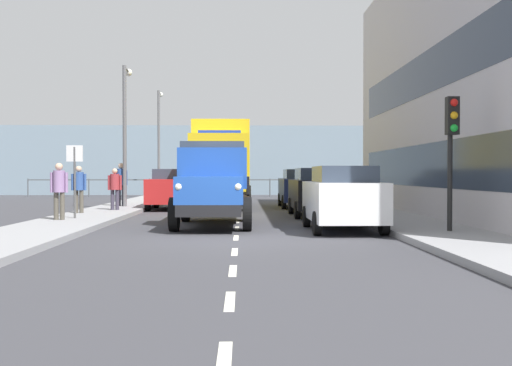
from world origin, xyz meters
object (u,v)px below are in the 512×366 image
Objects in this scene: car_white_kerbside_near at (343,197)px; pedestrian_near_railing at (79,185)px; pedestrian_strolling at (115,186)px; pedestrian_in_dark_coat at (121,181)px; car_navy_kerbside_2 at (301,188)px; lamp_post_far at (159,133)px; car_black_kerbside_1 at (317,191)px; lamp_post_promenade at (125,122)px; lorry_cargo_yellow at (222,162)px; truck_vintage_blue at (213,186)px; car_red_oppositeside_0 at (173,188)px; traffic_light_near at (452,134)px; pedestrian_with_bag at (59,186)px; street_sign at (75,169)px.

car_white_kerbside_near is 9.84m from pedestrian_near_railing.
pedestrian_strolling is (7.50, -6.84, 0.18)m from car_white_kerbside_near.
pedestrian_in_dark_coat is at bearing -83.31° from pedestrian_strolling.
lamp_post_far is at bearing -53.32° from car_navy_kerbside_2.
car_white_kerbside_near is at bearing 90.00° from car_black_kerbside_1.
lamp_post_promenade reaches higher than car_white_kerbside_near.
lorry_cargo_yellow is 1.25× the size of lamp_post_far.
truck_vintage_blue is 1.38× the size of car_black_kerbside_1.
truck_vintage_blue is at bearing 104.34° from car_red_oppositeside_0.
lorry_cargo_yellow reaches higher than pedestrian_near_railing.
pedestrian_strolling is at bearing -10.81° from car_black_kerbside_1.
pedestrian_in_dark_coat is at bearing 23.89° from lorry_cargo_yellow.
pedestrian_in_dark_coat is at bearing -50.81° from car_white_kerbside_near.
lamp_post_promenade is 0.90× the size of lamp_post_far.
pedestrian_near_railing is (8.39, -5.14, 0.22)m from car_white_kerbside_near.
car_red_oppositeside_0 is 0.60× the size of lamp_post_far.
traffic_light_near is at bearing 114.27° from lorry_cargo_yellow.
lamp_post_promenade reaches higher than traffic_light_near.
pedestrian_with_bag is (4.52, 9.41, -0.93)m from lorry_cargo_yellow.
car_red_oppositeside_0 is at bearing -54.91° from traffic_light_near.
pedestrian_with_bag is at bearing 71.89° from car_red_oppositeside_0.
pedestrian_in_dark_coat is (7.83, 1.34, 0.34)m from car_navy_kerbside_2.
lamp_post_promenade is (1.99, 0.14, 2.83)m from car_red_oppositeside_0.
pedestrian_with_bag is (4.62, -0.73, -0.03)m from truck_vintage_blue.
lamp_post_promenade is at bearing 25.88° from lorry_cargo_yellow.
truck_vintage_blue is 3.76m from car_white_kerbside_near.
lorry_cargo_yellow is 4.84× the size of pedestrian_with_bag.
lorry_cargo_yellow is at bearing -8.38° from car_navy_kerbside_2.
traffic_light_near is at bearing 160.37° from pedestrian_with_bag.
lamp_post_far is at bearing -91.78° from pedestrian_near_railing.
traffic_light_near is at bearing 152.81° from truck_vintage_blue.
car_black_kerbside_1 is 1.82× the size of street_sign.
pedestrian_near_railing is 5.16m from lamp_post_promenade.
car_red_oppositeside_0 is at bearing 100.72° from lamp_post_far.
lamp_post_promenade is at bearing -99.94° from pedestrian_near_railing.
pedestrian_with_bag is 7.91m from lamp_post_promenade.
pedestrian_in_dark_coat is (7.83, -9.60, 0.34)m from car_white_kerbside_near.
pedestrian_strolling is at bearing -117.49° from pedestrian_near_railing.
lamp_post_far is at bearing -66.25° from traffic_light_near.
pedestrian_strolling is 13.07m from traffic_light_near.
car_navy_kerbside_2 is at bearing -110.04° from truck_vintage_blue.
traffic_light_near reaches higher than car_red_oppositeside_0.
car_black_kerbside_1 is 2.61× the size of pedestrian_strolling.
pedestrian_strolling is 0.24× the size of lamp_post_far.
car_red_oppositeside_0 is 13.93m from traffic_light_near.
pedestrian_in_dark_coat is 0.31× the size of lamp_post_promenade.
car_white_kerbside_near is at bearing 129.19° from pedestrian_in_dark_coat.
traffic_light_near is (-10.71, 6.81, 1.36)m from pedestrian_near_railing.
car_white_kerbside_near is 2.25× the size of pedestrian_with_bag.
traffic_light_near reaches higher than car_white_kerbside_near.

